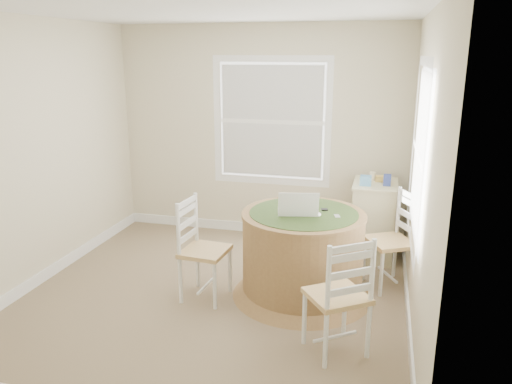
% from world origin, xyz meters
% --- Properties ---
extents(room, '(3.64, 3.64, 2.64)m').
position_xyz_m(room, '(0.17, 0.16, 1.30)').
color(room, '#8F735A').
rests_on(room, ground).
extents(round_table, '(1.33, 1.33, 0.83)m').
position_xyz_m(round_table, '(0.81, 0.22, 0.45)').
color(round_table, olive).
rests_on(round_table, ground).
extents(chair_left, '(0.43, 0.45, 0.95)m').
position_xyz_m(chair_left, '(-0.06, -0.06, 0.47)').
color(chair_left, white).
rests_on(chair_left, ground).
extents(chair_near, '(0.57, 0.57, 0.95)m').
position_xyz_m(chair_near, '(1.22, -0.65, 0.47)').
color(chair_near, white).
rests_on(chair_near, ground).
extents(chair_right, '(0.55, 0.56, 0.95)m').
position_xyz_m(chair_right, '(1.61, 0.61, 0.47)').
color(chair_right, white).
rests_on(chair_right, ground).
extents(laptop, '(0.42, 0.39, 0.25)m').
position_xyz_m(laptop, '(0.76, 0.17, 0.86)').
color(laptop, white).
rests_on(laptop, round_table).
extents(mouse, '(0.09, 0.12, 0.04)m').
position_xyz_m(mouse, '(0.95, 0.17, 0.84)').
color(mouse, white).
rests_on(mouse, round_table).
extents(phone, '(0.07, 0.10, 0.02)m').
position_xyz_m(phone, '(1.12, 0.19, 0.83)').
color(phone, '#B7BABF').
rests_on(phone, round_table).
extents(keys, '(0.07, 0.06, 0.02)m').
position_xyz_m(keys, '(0.99, 0.34, 0.83)').
color(keys, black).
rests_on(keys, round_table).
extents(corner_chest, '(0.51, 0.65, 0.87)m').
position_xyz_m(corner_chest, '(1.43, 1.36, 0.44)').
color(corner_chest, beige).
rests_on(corner_chest, ground).
extents(tissue_box, '(0.12, 0.12, 0.10)m').
position_xyz_m(tissue_box, '(1.31, 1.22, 0.92)').
color(tissue_box, '#5899CA').
rests_on(tissue_box, corner_chest).
extents(box_yellow, '(0.15, 0.10, 0.06)m').
position_xyz_m(box_yellow, '(1.51, 1.45, 0.90)').
color(box_yellow, '#E3B650').
rests_on(box_yellow, corner_chest).
extents(box_blue, '(0.08, 0.08, 0.12)m').
position_xyz_m(box_blue, '(1.57, 1.26, 0.93)').
color(box_blue, navy).
rests_on(box_blue, corner_chest).
extents(cup_cream, '(0.07, 0.07, 0.09)m').
position_xyz_m(cup_cream, '(1.39, 1.50, 0.91)').
color(cup_cream, beige).
rests_on(cup_cream, corner_chest).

